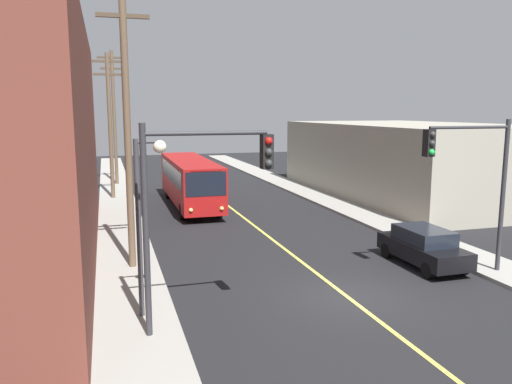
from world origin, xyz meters
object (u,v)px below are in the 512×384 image
Objects in this scene: traffic_signal_right_corner at (472,168)px; street_lamp_left at (145,202)px; traffic_signal_left_corner at (200,189)px; parked_car_black at (423,246)px; utility_pole_mid at (110,120)px; utility_pole_near at (127,113)px; utility_pole_far at (114,112)px; city_bus at (190,180)px.

traffic_signal_right_corner reaches higher than street_lamp_left.
parked_car_black is at bearing 20.65° from traffic_signal_left_corner.
traffic_signal_left_corner is at bearing -46.35° from street_lamp_left.
parked_car_black is 3.95m from traffic_signal_right_corner.
utility_pole_near is at bearing -88.49° from utility_pole_mid.
utility_pole_far reaches higher than street_lamp_left.
utility_pole_mid reaches higher than traffic_signal_right_corner.
city_bus is 19.81m from traffic_signal_right_corner.
utility_pole_near is at bearing 165.93° from parked_car_black.
utility_pole_near is 1.10× the size of utility_pole_mid.
utility_pole_near is 17.44m from utility_pole_mid.
utility_pole_near reaches higher than traffic_signal_right_corner.
traffic_signal_left_corner is at bearing -169.29° from traffic_signal_right_corner.
traffic_signal_left_corner and traffic_signal_right_corner have the same top height.
street_lamp_left is at bearing -177.37° from traffic_signal_right_corner.
street_lamp_left is (0.68, -22.69, -2.09)m from utility_pole_mid.
city_bus is at bearing 76.85° from street_lamp_left.
utility_pole_far is 1.89× the size of traffic_signal_left_corner.
traffic_signal_left_corner reaches higher than street_lamp_left.
traffic_signal_right_corner is at bearing -20.67° from utility_pole_near.
utility_pole_far is at bearing 92.98° from traffic_signal_left_corner.
utility_pole_near reaches higher than city_bus.
parked_car_black is at bearing -59.09° from utility_pole_mid.
utility_pole_mid is 1.88× the size of street_lamp_left.
city_bus is 19.15m from street_lamp_left.
utility_pole_near is 7.24m from traffic_signal_left_corner.
traffic_signal_left_corner is 2.13m from street_lamp_left.
utility_pole_near is at bearing -90.00° from utility_pole_far.
utility_pole_far is at bearing 112.94° from traffic_signal_right_corner.
parked_car_black is at bearing 11.40° from street_lamp_left.
city_bus is 14.77m from utility_pole_near.
utility_pole_near reaches higher than traffic_signal_left_corner.
city_bus is at bearing 113.86° from parked_car_black.
traffic_signal_left_corner is at bearing -85.04° from utility_pole_mid.
street_lamp_left is at bearing -103.15° from city_bus.
utility_pole_far is (-4.56, 11.46, 4.51)m from city_bus.
utility_pole_mid reaches higher than parked_car_black.
utility_pole_mid is 22.79m from street_lamp_left.
traffic_signal_right_corner is (12.46, -29.46, -2.03)m from utility_pole_far.
city_bus reaches higher than parked_car_black.
parked_car_black is 0.39× the size of utility_pole_far.
traffic_signal_left_corner reaches higher than city_bus.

